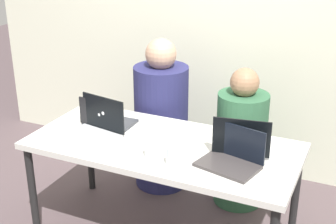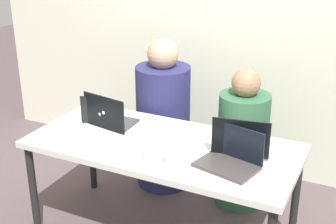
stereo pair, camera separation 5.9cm
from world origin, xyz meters
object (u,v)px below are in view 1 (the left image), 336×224
Objects in this scene: person_on_right at (241,145)px; water_glass_center at (150,150)px; water_glass_right at (172,158)px; laptop_front_left at (95,128)px; laptop_back_right at (242,144)px; person_on_left at (161,122)px; laptop_front_right at (231,157)px; laptop_back_left at (107,119)px.

water_glass_center is at bearing 78.74° from person_on_right.
water_glass_center is at bearing 165.23° from water_glass_right.
laptop_front_left and laptop_back_right have the same top height.
person_on_left reaches higher than laptop_front_right.
laptop_back_right is at bearing 46.93° from water_glass_right.
person_on_right is 0.94m from water_glass_right.
laptop_back_left is at bearing -9.66° from laptop_back_right.
laptop_back_right is at bearing 150.58° from person_on_left.
water_glass_center is 0.89× the size of water_glass_right.
person_on_left is at bearing -104.36° from laptop_back_left.
laptop_back_right reaches higher than water_glass_right.
water_glass_right is (-0.31, -0.33, -0.00)m from laptop_back_right.
water_glass_center is (0.45, -0.11, -0.01)m from laptop_front_left.
water_glass_right is at bearing -14.77° from water_glass_center.
person_on_right reaches higher than water_glass_center.
water_glass_center is (0.47, -0.29, -0.00)m from laptop_back_left.
person_on_right is 0.94m from water_glass_center.
laptop_back_right reaches higher than laptop_back_left.
laptop_front_left is at bearing 166.30° from water_glass_center.
water_glass_right is at bearing 124.40° from person_on_left.
laptop_front_left is at bearing -166.97° from laptop_front_right.
water_glass_right reaches higher than water_glass_center.
laptop_back_left is 3.46× the size of water_glass_center.
person_on_right is 3.15× the size of laptop_back_left.
person_on_right is 2.80× the size of laptop_front_right.
person_on_left is 3.23× the size of laptop_back_right.
person_on_left is 1.04m from water_glass_right.
laptop_back_right is (0.01, 0.19, 0.00)m from laptop_front_right.
water_glass_center is at bearing -3.51° from laptop_front_left.
person_on_left reaches higher than water_glass_right.
laptop_front_left is (-0.76, -0.73, 0.29)m from person_on_right.
water_glass_center is at bearing 147.87° from laptop_back_left.
laptop_front_left is at bearing 166.03° from water_glass_right.
laptop_back_right is (0.93, -0.00, 0.01)m from laptop_back_left.
laptop_back_right is 3.85× the size of water_glass_center.
laptop_front_right is 0.33m from water_glass_right.
person_on_right reaches higher than laptop_front_left.
person_on_left is 0.93m from water_glass_center.
person_on_left is at bearing 150.32° from laptop_front_right.
person_on_right reaches higher than water_glass_right.
person_on_left is at bearing 91.10° from laptop_front_left.
laptop_back_left is at bearing 106.32° from laptop_front_left.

